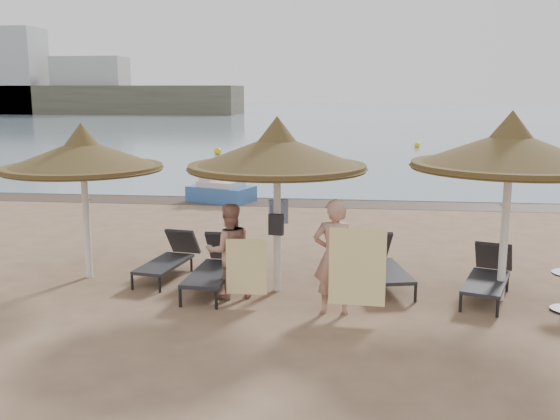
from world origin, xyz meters
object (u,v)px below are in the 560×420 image
Objects in this scene: lounger_far_right at (488,275)px; pedal_boat at (220,191)px; lounger_far_left at (170,257)px; person_left at (229,243)px; person_right at (335,247)px; palapa_center at (277,153)px; lounger_near_right at (382,264)px; lounger_near_left at (216,266)px; palapa_left at (82,155)px; palapa_right at (510,150)px.

pedal_boat reaches higher than lounger_far_right.
person_left reaches higher than lounger_far_left.
person_right reaches higher than pedal_boat.
lounger_near_right is (1.84, 0.59, -2.04)m from palapa_center.
palapa_center is 4.14m from lounger_far_right.
lounger_far_right is (3.60, 0.13, -2.04)m from palapa_center.
pedal_boat reaches higher than lounger_far_left.
lounger_near_right is at bearing -116.32° from person_right.
lounger_near_left is 4.70m from lounger_far_right.
person_right is at bearing -18.37° from lounger_far_left.
pedal_boat is at bearing 84.70° from palapa_left.
lounger_far_left is 3.96m from lounger_near_right.
person_left is at bearing -153.78° from lounger_far_right.
person_left is (2.85, -0.83, -1.36)m from palapa_left.
palapa_left is 2.45m from lounger_far_left.
lounger_far_left is at bearing -63.82° from pedal_boat.
palapa_right is 2.15m from lounger_far_right.
person_left is at bearing -51.46° from lounger_near_left.
palapa_left is at bearing -163.24° from lounger_far_right.
palapa_center is 1.65× the size of lounger_far_left.
palapa_right reaches higher than palapa_center.
pedal_boat reaches higher than lounger_near_right.
palapa_center reaches higher than palapa_left.
pedal_boat reaches higher than lounger_near_left.
person_left is 0.84× the size of pedal_boat.
palapa_right is 1.72× the size of lounger_far_left.
palapa_left is 7.40m from palapa_right.
palapa_left is 7.46m from lounger_far_right.
lounger_far_left is at bearing -59.33° from person_left.
pedal_boat is at bearing 104.57° from lounger_far_left.
lounger_near_right is 1.06× the size of person_left.
lounger_far_left is (1.49, 0.25, -1.93)m from palapa_left.
lounger_far_right is (1.76, -0.46, -0.01)m from lounger_near_right.
person_left is at bearing -171.36° from lounger_near_right.
lounger_far_left is 7.99m from pedal_boat.
pedal_boat is (-3.87, 9.60, -0.73)m from person_right.
palapa_center is 1.38× the size of pedal_boat.
palapa_left is 3.26m from person_left.
lounger_near_left is 8.73m from pedal_boat.
lounger_near_left is at bearing -25.51° from person_right.
lounger_far_right is 2.90m from person_right.
palapa_right is at bearing -31.58° from pedal_boat.
lounger_near_left is at bearing 177.66° from lounger_near_right.
pedal_boat is (-2.85, 8.60, -2.08)m from palapa_center.
palapa_center is 3.77m from palapa_right.
palapa_right reaches higher than lounger_near_left.
palapa_center reaches higher than pedal_boat.
lounger_far_left is 1.19m from lounger_near_left.
person_right is (2.12, -1.05, 0.66)m from lounger_near_left.
palapa_center reaches higher than person_right.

